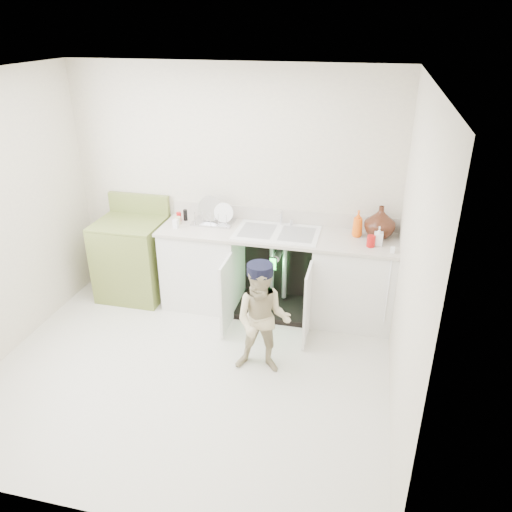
{
  "coord_description": "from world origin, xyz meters",
  "views": [
    {
      "loc": [
        1.41,
        -3.37,
        2.87
      ],
      "look_at": [
        0.45,
        0.7,
        0.86
      ],
      "focal_mm": 35.0,
      "sensor_mm": 36.0,
      "label": 1
    }
  ],
  "objects": [
    {
      "name": "avocado_stove",
      "position": [
        -1.07,
        1.18,
        0.46
      ],
      "size": [
        0.71,
        0.65,
        1.1
      ],
      "color": "olive",
      "rests_on": "ground"
    },
    {
      "name": "counter_run",
      "position": [
        0.58,
        1.21,
        0.47
      ],
      "size": [
        2.44,
        1.02,
        1.22
      ],
      "color": "white",
      "rests_on": "ground"
    },
    {
      "name": "ground",
      "position": [
        0.0,
        0.0,
        0.0
      ],
      "size": [
        3.5,
        3.5,
        0.0
      ],
      "primitive_type": "plane",
      "color": "beige",
      "rests_on": "ground"
    },
    {
      "name": "repair_worker",
      "position": [
        0.63,
        0.17,
        0.52
      ],
      "size": [
        0.52,
        0.9,
        1.04
      ],
      "rotation": [
        0.0,
        0.0,
        0.06
      ],
      "color": "#C1B38B",
      "rests_on": "ground"
    },
    {
      "name": "room_shell",
      "position": [
        0.0,
        0.0,
        1.25
      ],
      "size": [
        6.0,
        5.5,
        1.26
      ],
      "color": "beige",
      "rests_on": "ground"
    }
  ]
}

